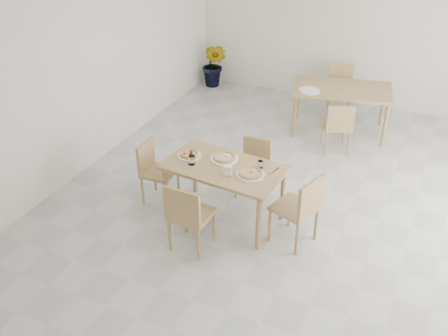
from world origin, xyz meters
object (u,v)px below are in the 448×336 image
at_px(plate_empty, 310,91).
at_px(potted_plant, 214,65).
at_px(chair_back_s, 338,124).
at_px(tumbler_a, 192,160).
at_px(chair_back_n, 340,85).
at_px(plate_mushroom, 224,159).
at_px(pizza_pepperoni, 189,154).
at_px(second_table, 342,93).
at_px(chair_north, 254,163).
at_px(plate_pepperoni, 189,156).
at_px(pizza_mushroom, 224,157).
at_px(chair_south, 188,213).
at_px(chair_west, 154,167).
at_px(plate_margherita, 250,175).
at_px(chair_east, 301,206).
at_px(main_table, 224,173).
at_px(tumbler_b, 260,164).
at_px(pizza_margherita, 251,173).
at_px(napkin_holder, 227,171).

height_order(plate_empty, potted_plant, potted_plant).
distance_m(chair_back_s, plate_empty, 0.76).
bearing_deg(tumbler_a, chair_back_n, 77.24).
bearing_deg(plate_mushroom, pizza_pepperoni, -166.17).
bearing_deg(second_table, chair_north, -116.96).
xyz_separation_m(plate_pepperoni, chair_back_s, (1.34, 2.21, -0.29)).
height_order(pizza_pepperoni, chair_back_n, chair_back_n).
bearing_deg(potted_plant, second_table, -18.87).
bearing_deg(plate_empty, potted_plant, 150.84).
bearing_deg(pizza_mushroom, plate_pepperoni, -166.17).
xyz_separation_m(chair_south, tumbler_a, (-0.26, 0.62, 0.29)).
height_order(chair_south, tumbler_a, chair_south).
relative_size(chair_west, plate_margherita, 2.48).
xyz_separation_m(chair_east, pizza_mushroom, (-1.06, 0.24, 0.25)).
height_order(main_table, plate_pepperoni, plate_pepperoni).
height_order(plate_pepperoni, chair_back_n, chair_back_n).
height_order(chair_east, second_table, chair_east).
xyz_separation_m(pizza_pepperoni, chair_back_s, (1.34, 2.21, -0.31)).
bearing_deg(tumbler_b, potted_plant, 122.44).
bearing_deg(pizza_mushroom, chair_south, -93.06).
relative_size(chair_south, plate_pepperoni, 3.02).
distance_m(pizza_margherita, napkin_holder, 0.27).
height_order(plate_pepperoni, tumbler_a, tumbler_a).
xyz_separation_m(plate_mushroom, second_table, (0.77, 2.84, -0.09)).
bearing_deg(potted_plant, plate_margherita, -59.38).
bearing_deg(plate_mushroom, chair_east, -12.95).
bearing_deg(plate_margherita, chair_back_s, 78.07).
bearing_deg(chair_north, chair_west, -150.40).
bearing_deg(plate_pepperoni, second_table, 67.95).
bearing_deg(plate_pepperoni, chair_north, 48.13).
relative_size(second_table, plate_empty, 5.19).
height_order(chair_west, pizza_mushroom, chair_west).
height_order(napkin_holder, second_table, napkin_holder).
bearing_deg(chair_north, tumbler_b, -64.84).
relative_size(plate_margherita, plate_mushroom, 0.97).
relative_size(plate_margherita, chair_back_s, 0.41).
relative_size(plate_margherita, tumbler_a, 3.04).
bearing_deg(tumbler_b, chair_south, -119.96).
distance_m(plate_mushroom, chair_back_s, 2.31).
height_order(pizza_margherita, tumbler_b, tumbler_b).
bearing_deg(pizza_mushroom, chair_east, -12.95).
bearing_deg(second_table, pizza_mushroom, -117.48).
distance_m(chair_north, plate_empty, 1.97).
xyz_separation_m(pizza_margherita, chair_back_n, (0.15, 3.83, -0.30)).
relative_size(main_table, tumbler_b, 16.88).
height_order(pizza_margherita, second_table, pizza_margherita).
bearing_deg(potted_plant, plate_empty, -29.16).
height_order(plate_margherita, plate_pepperoni, same).
bearing_deg(chair_back_n, second_table, -92.26).
height_order(tumbler_b, second_table, tumbler_b).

